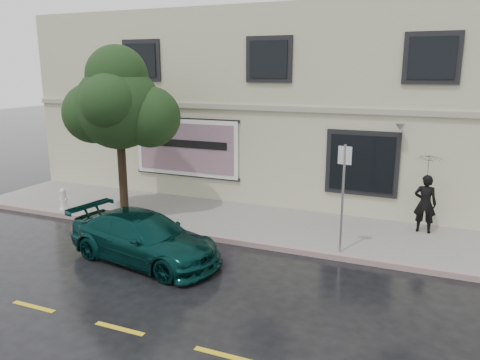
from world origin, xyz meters
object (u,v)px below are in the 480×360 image
at_px(car, 144,238).
at_px(pedestrian, 425,204).
at_px(street_tree, 119,107).
at_px(fire_hydrant, 63,200).

relative_size(car, pedestrian, 2.47).
distance_m(car, street_tree, 4.85).
bearing_deg(street_tree, fire_hydrant, -169.76).
xyz_separation_m(street_tree, fire_hydrant, (-2.23, -0.40, -3.17)).
relative_size(car, street_tree, 0.88).
height_order(street_tree, fire_hydrant, street_tree).
xyz_separation_m(pedestrian, street_tree, (-9.25, -2.03, 2.67)).
distance_m(car, fire_hydrant, 5.36).
bearing_deg(pedestrian, street_tree, 15.96).
relative_size(pedestrian, fire_hydrant, 2.27).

